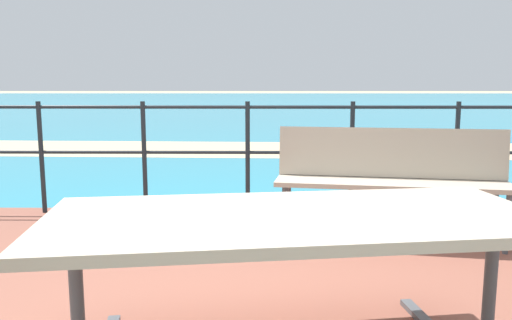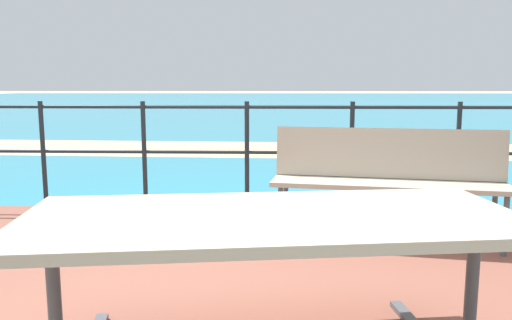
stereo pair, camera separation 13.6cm
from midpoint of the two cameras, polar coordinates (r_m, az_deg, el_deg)
name	(u,v)px [view 1 (the left image)]	position (r m, az deg, el deg)	size (l,w,h in m)	color
sea_water	(260,101)	(42.26, 0.34, 6.77)	(90.00, 90.00, 0.01)	teal
beach_strip	(255,149)	(10.02, -0.52, 1.23)	(54.00, 2.55, 0.01)	tan
picnic_table	(295,256)	(1.89, 2.40, -10.89)	(2.02, 1.75, 0.75)	tan
park_bench	(391,171)	(4.03, 14.24, -1.27)	(1.82, 0.69, 0.88)	tan
railing_fence	(248,145)	(4.70, -1.79, 1.70)	(5.94, 0.04, 1.07)	#1E2328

